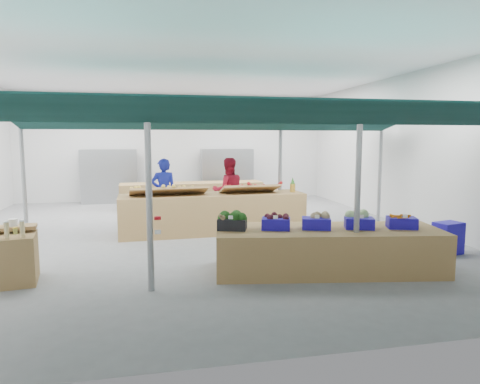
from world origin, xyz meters
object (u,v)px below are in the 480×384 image
Objects in this scene: crate_stack at (448,238)px; vendor_left at (164,193)px; vendor_right at (228,191)px; fruit_counter at (213,213)px; veg_counter at (328,250)px.

vendor_left is (-5.73, 4.15, 0.60)m from crate_stack.
vendor_right reaches higher than crate_stack.
vendor_right is at bearing 133.40° from crate_stack.
vendor_left is at bearing -2.01° from vendor_right.
vendor_left and vendor_right have the same top height.
vendor_left is 1.00× the size of vendor_right.
crate_stack is 0.36× the size of vendor_right.
fruit_counter is 1.33m from vendor_right.
crate_stack is at bearing 142.05° from vendor_left.
veg_counter is 2.15× the size of vendor_left.
fruit_counter is at bearing 122.69° from veg_counter.
fruit_counter is (-1.58, 3.65, 0.11)m from veg_counter.
crate_stack is 7.10m from vendor_left.
vendor_right is (-3.93, 4.15, 0.60)m from crate_stack.
vendor_left is at bearing 129.64° from veg_counter.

